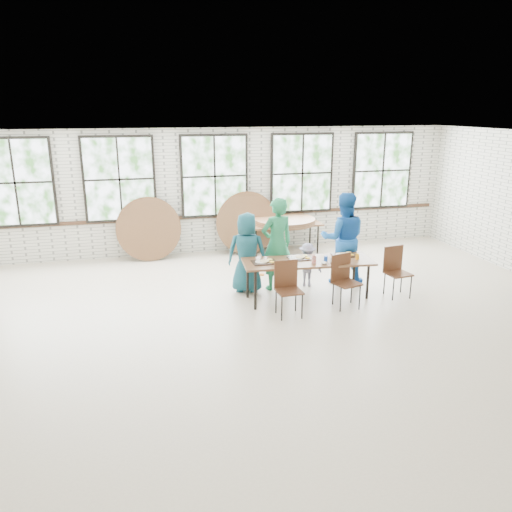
{
  "coord_description": "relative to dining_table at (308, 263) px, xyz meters",
  "views": [
    {
      "loc": [
        -1.97,
        -7.39,
        3.45
      ],
      "look_at": [
        0.0,
        0.4,
        1.05
      ],
      "focal_mm": 35.0,
      "sensor_mm": 36.0,
      "label": 1
    }
  ],
  "objects": [
    {
      "name": "adult_blue",
      "position": [
        0.97,
        0.65,
        0.24
      ],
      "size": [
        1.07,
        0.94,
        1.86
      ],
      "primitive_type": "imported",
      "rotation": [
        0.0,
        0.0,
        2.85
      ],
      "color": "#1856A8",
      "rests_on": "ground"
    },
    {
      "name": "chair_near_left",
      "position": [
        -0.59,
        -0.62,
        -0.13
      ],
      "size": [
        0.43,
        0.42,
        0.95
      ],
      "rotation": [
        0.0,
        0.0,
        0.03
      ],
      "color": "#4C2B19",
      "rests_on": "ground"
    },
    {
      "name": "chair_near_right",
      "position": [
        0.5,
        -0.5,
        -0.13
      ],
      "size": [
        0.51,
        0.5,
        0.95
      ],
      "rotation": [
        0.0,
        0.0,
        0.27
      ],
      "color": "#4C2B19",
      "rests_on": "ground"
    },
    {
      "name": "chair_spare",
      "position": [
        1.67,
        -0.24,
        -0.13
      ],
      "size": [
        0.47,
        0.46,
        0.95
      ],
      "rotation": [
        0.0,
        0.0,
        0.14
      ],
      "color": "#4C2B19",
      "rests_on": "ground"
    },
    {
      "name": "adult_green",
      "position": [
        -0.41,
        0.65,
        0.22
      ],
      "size": [
        0.74,
        0.57,
        1.82
      ],
      "primitive_type": "imported",
      "rotation": [
        0.0,
        0.0,
        3.36
      ],
      "color": "#207A4C",
      "rests_on": "ground"
    },
    {
      "name": "dining_table",
      "position": [
        0.0,
        0.0,
        0.0
      ],
      "size": [
        2.46,
        1.01,
        0.74
      ],
      "rotation": [
        0.0,
        0.0,
        -0.09
      ],
      "color": "brown",
      "rests_on": "ground"
    },
    {
      "name": "round_tops_leaning",
      "position": [
        -1.16,
        3.33,
        0.05
      ],
      "size": [
        3.88,
        0.41,
        1.5
      ],
      "color": "brown",
      "rests_on": "ground"
    },
    {
      "name": "room",
      "position": [
        -1.12,
        3.55,
        1.14
      ],
      "size": [
        12.0,
        12.0,
        12.0
      ],
      "color": "beige",
      "rests_on": "ground"
    },
    {
      "name": "storage_table",
      "position": [
        0.49,
        3.04,
        -0.0
      ],
      "size": [
        1.82,
        0.8,
        0.74
      ],
      "rotation": [
        0.0,
        0.0,
        0.03
      ],
      "color": "brown",
      "rests_on": "ground"
    },
    {
      "name": "adult_teal",
      "position": [
        -1.01,
        0.65,
        0.09
      ],
      "size": [
        0.88,
        0.72,
        1.55
      ],
      "primitive_type": "imported",
      "rotation": [
        0.0,
        0.0,
        2.8
      ],
      "color": "navy",
      "rests_on": "ground"
    },
    {
      "name": "round_tops_stacked",
      "position": [
        0.49,
        3.04,
        0.12
      ],
      "size": [
        1.5,
        1.5,
        0.13
      ],
      "color": "brown",
      "rests_on": "storage_table"
    },
    {
      "name": "toddler",
      "position": [
        0.23,
        0.65,
        -0.25
      ],
      "size": [
        0.65,
        0.52,
        0.88
      ],
      "primitive_type": "imported",
      "rotation": [
        0.0,
        0.0,
        2.74
      ],
      "color": "#201543",
      "rests_on": "ground"
    },
    {
      "name": "tabletop_clutter",
      "position": [
        0.09,
        -0.03,
        0.08
      ],
      "size": [
        2.04,
        0.66,
        0.11
      ],
      "color": "black",
      "rests_on": "dining_table"
    }
  ]
}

